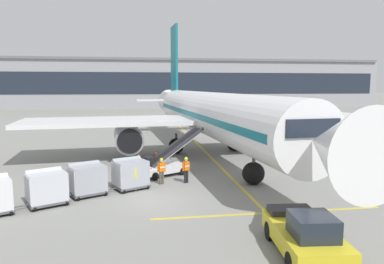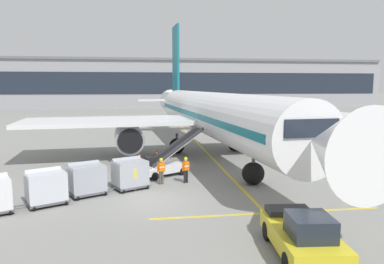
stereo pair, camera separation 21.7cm
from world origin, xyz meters
The scene contains 15 objects.
ground_plane centered at (0.00, 0.00, 0.00)m, with size 600.00×600.00×0.00m, color gray.
parked_airplane centered at (5.66, 13.20, 3.78)m, with size 33.53×43.45×14.62m.
belt_loader centered at (1.11, 5.80, 0.91)m, with size 5.10×3.68×3.30m.
baggage_cart_lead centered at (-1.35, 2.69, 1.00)m, with size 2.79×2.33×1.91m.
baggage_cart_second centered at (-3.82, 1.70, 1.00)m, with size 2.79×2.33×1.91m.
baggage_cart_third centered at (-5.73, 0.24, 1.00)m, with size 2.79×2.33×1.91m.
pushback_tug centered at (5.41, -7.21, 0.83)m, with size 2.48×4.57×1.83m.
ground_crew_by_loader centered at (2.28, 3.49, 1.00)m, with size 0.52×0.39×1.74m.
ground_crew_by_carts centered at (0.65, 3.41, 1.00)m, with size 0.54×0.37×1.74m.
ground_crew_marshaller centered at (-1.00, 2.20, 1.00)m, with size 0.30×0.56×1.74m.
safety_cone_engine_keepout centered at (-0.86, 11.42, 0.30)m, with size 0.54×0.54×0.62m.
safety_cone_wingtip centered at (0.70, 12.55, 0.33)m, with size 0.59×0.59×0.67m.
apron_guidance_line_lead_in centered at (5.59, 12.44, 0.00)m, with size 0.20×110.00×0.01m.
apron_guidance_line_stop_bar centered at (5.73, -2.73, 0.00)m, with size 12.00×0.20×0.01m.
terminal_building centered at (2.51, 94.40, 7.17)m, with size 141.87×21.36×14.45m.
Camera 1 is at (-0.68, -19.22, 6.37)m, focal length 33.18 mm.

